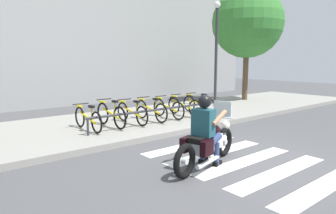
# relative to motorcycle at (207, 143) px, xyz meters

# --- Properties ---
(ground_plane) EXTENTS (48.00, 48.00, 0.00)m
(ground_plane) POSITION_rel_motorcycle_xyz_m (0.87, -0.32, -0.46)
(ground_plane) COLOR #4C4C4F
(sidewalk) EXTENTS (24.00, 4.40, 0.15)m
(sidewalk) POSITION_rel_motorcycle_xyz_m (0.87, 4.39, -0.38)
(sidewalk) COLOR gray
(sidewalk) RESTS_ON ground
(crosswalk_stripe_0) EXTENTS (2.80, 0.40, 0.01)m
(crosswalk_stripe_0) POSITION_rel_motorcycle_xyz_m (0.79, -1.92, -0.46)
(crosswalk_stripe_0) COLOR white
(crosswalk_stripe_0) RESTS_ON ground
(crosswalk_stripe_1) EXTENTS (2.80, 0.40, 0.01)m
(crosswalk_stripe_1) POSITION_rel_motorcycle_xyz_m (0.79, -1.12, -0.46)
(crosswalk_stripe_1) COLOR white
(crosswalk_stripe_1) RESTS_ON ground
(crosswalk_stripe_2) EXTENTS (2.80, 0.40, 0.01)m
(crosswalk_stripe_2) POSITION_rel_motorcycle_xyz_m (0.79, -0.32, -0.46)
(crosswalk_stripe_2) COLOR white
(crosswalk_stripe_2) RESTS_ON ground
(crosswalk_stripe_3) EXTENTS (2.80, 0.40, 0.01)m
(crosswalk_stripe_3) POSITION_rel_motorcycle_xyz_m (0.79, 0.48, -0.46)
(crosswalk_stripe_3) COLOR white
(crosswalk_stripe_3) RESTS_ON ground
(crosswalk_stripe_4) EXTENTS (2.80, 0.40, 0.01)m
(crosswalk_stripe_4) POSITION_rel_motorcycle_xyz_m (0.79, 1.28, -0.46)
(crosswalk_stripe_4) COLOR white
(crosswalk_stripe_4) RESTS_ON ground
(motorcycle) EXTENTS (2.18, 0.88, 1.23)m
(motorcycle) POSITION_rel_motorcycle_xyz_m (0.00, 0.00, 0.00)
(motorcycle) COLOR black
(motorcycle) RESTS_ON ground
(rider) EXTENTS (0.72, 0.64, 1.44)m
(rider) POSITION_rel_motorcycle_xyz_m (-0.08, -0.02, 0.37)
(rider) COLOR #1E4C59
(rider) RESTS_ON ground
(bicycle_0) EXTENTS (0.48, 1.64, 0.73)m
(bicycle_0) POSITION_rel_motorcycle_xyz_m (-0.79, 3.79, 0.03)
(bicycle_0) COLOR black
(bicycle_0) RESTS_ON sidewalk
(bicycle_1) EXTENTS (0.48, 1.64, 0.80)m
(bicycle_1) POSITION_rel_motorcycle_xyz_m (-0.07, 3.79, 0.06)
(bicycle_1) COLOR black
(bicycle_1) RESTS_ON sidewalk
(bicycle_2) EXTENTS (0.48, 1.66, 0.74)m
(bicycle_2) POSITION_rel_motorcycle_xyz_m (0.65, 3.79, 0.03)
(bicycle_2) COLOR black
(bicycle_2) RESTS_ON sidewalk
(bicycle_3) EXTENTS (0.48, 1.67, 0.75)m
(bicycle_3) POSITION_rel_motorcycle_xyz_m (1.37, 3.79, 0.04)
(bicycle_3) COLOR black
(bicycle_3) RESTS_ON sidewalk
(bicycle_4) EXTENTS (0.48, 1.59, 0.74)m
(bicycle_4) POSITION_rel_motorcycle_xyz_m (2.10, 3.79, 0.03)
(bicycle_4) COLOR black
(bicycle_4) RESTS_ON sidewalk
(bicycle_5) EXTENTS (0.48, 1.69, 0.74)m
(bicycle_5) POSITION_rel_motorcycle_xyz_m (2.82, 3.79, 0.03)
(bicycle_5) COLOR black
(bicycle_5) RESTS_ON sidewalk
(bicycle_6) EXTENTS (0.48, 1.62, 0.75)m
(bicycle_6) POSITION_rel_motorcycle_xyz_m (3.54, 3.79, 0.03)
(bicycle_6) COLOR black
(bicycle_6) RESTS_ON sidewalk
(bike_rack) EXTENTS (4.93, 0.07, 0.49)m
(bike_rack) POSITION_rel_motorcycle_xyz_m (1.37, 3.23, 0.11)
(bike_rack) COLOR #333338
(bike_rack) RESTS_ON sidewalk
(street_lamp) EXTENTS (0.28, 0.28, 4.51)m
(street_lamp) POSITION_rel_motorcycle_xyz_m (5.54, 4.79, 2.26)
(street_lamp) COLOR #2D2D33
(street_lamp) RESTS_ON ground
(tree_near_rack) EXTENTS (3.41, 3.41, 5.61)m
(tree_near_rack) POSITION_rel_motorcycle_xyz_m (8.17, 5.19, 3.43)
(tree_near_rack) COLOR brown
(tree_near_rack) RESTS_ON ground
(building_backdrop) EXTENTS (24.00, 1.20, 8.57)m
(building_backdrop) POSITION_rel_motorcycle_xyz_m (0.87, 10.09, 3.83)
(building_backdrop) COLOR #9D9D9D
(building_backdrop) RESTS_ON ground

